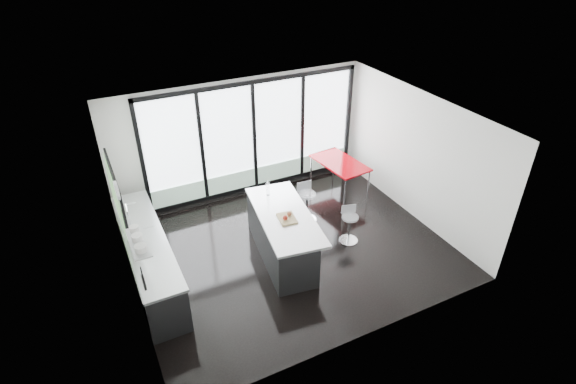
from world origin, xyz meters
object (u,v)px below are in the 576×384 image
bar_stool_near (349,229)px  red_table (339,176)px  bar_stool_far (307,207)px  island (281,235)px

bar_stool_near → red_table: bearing=80.0°
bar_stool_near → red_table: (0.90, 1.84, 0.07)m
bar_stool_far → red_table: 1.54m
bar_stool_near → bar_stool_far: size_ratio=0.89×
island → bar_stool_far: bearing=38.6°
bar_stool_far → red_table: red_table is taller
bar_stool_near → red_table: size_ratio=0.43×
island → red_table: size_ratio=1.70×
bar_stool_near → bar_stool_far: bearing=127.9°
bar_stool_far → bar_stool_near: bearing=-65.9°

